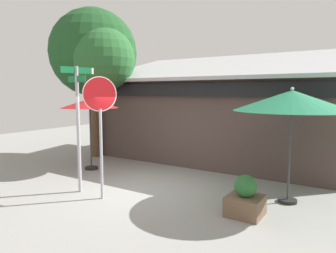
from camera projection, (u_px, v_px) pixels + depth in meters
name	position (u px, v px, depth m)	size (l,w,h in m)	color
ground_plane	(142.00, 191.00, 8.40)	(28.00, 28.00, 0.10)	gray
cafe_building	(222.00, 118.00, 12.10)	(9.31, 4.88, 4.25)	#473833
street_sign_post	(78.00, 117.00, 7.97)	(0.84, 0.90, 3.27)	#A8AAB2
stop_sign	(100.00, 113.00, 7.42)	(0.40, 0.75, 2.99)	#A8AAB2
patio_umbrella_crimson_left	(90.00, 104.00, 10.32)	(1.91, 1.91, 2.47)	black
patio_umbrella_forest_green_center	(292.00, 101.00, 7.12)	(2.67, 2.67, 2.73)	black
shade_tree	(96.00, 55.00, 12.07)	(3.84, 3.44, 5.88)	brown
sidewalk_planter	(245.00, 199.00, 6.58)	(0.73, 0.73, 0.88)	brown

